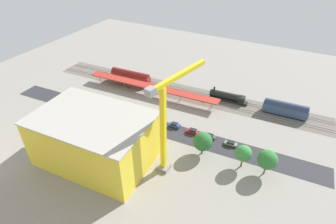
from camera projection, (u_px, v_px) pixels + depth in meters
ground_plane at (155, 118)px, 108.12m from camera, size 201.48×201.48×0.00m
rail_bed at (180, 92)px, 124.71m from camera, size 126.42×19.31×0.01m
street_asphalt at (148, 125)px, 104.39m from camera, size 126.21×14.83×0.01m
track_rails at (180, 92)px, 124.61m from camera, size 125.80×12.89×0.12m
platform_canopy_near at (151, 87)px, 120.96m from camera, size 61.60×7.43×4.11m
locomotive at (229, 97)px, 117.42m from camera, size 16.33×3.58×5.20m
passenger_coach at (285, 109)px, 108.01m from camera, size 17.04×3.94×5.84m
freight_coach_far at (130, 76)px, 130.47m from camera, size 20.10×4.11×6.06m
parked_car_0 at (231, 144)px, 94.37m from camera, size 4.44×2.02×1.56m
parked_car_1 at (210, 136)px, 97.73m from camera, size 4.59×1.89×1.53m
parked_car_2 at (193, 131)px, 99.81m from camera, size 4.83×2.12×1.73m
parked_car_3 at (175, 125)px, 102.79m from camera, size 4.11×2.06×1.82m
parked_car_4 at (159, 121)px, 105.25m from camera, size 4.30×2.01×1.72m
parked_car_5 at (145, 115)px, 108.13m from camera, size 4.40×1.88×1.83m
construction_building at (95, 139)px, 85.14m from camera, size 35.51×24.34×15.89m
construction_roof_slab at (91, 118)px, 80.54m from camera, size 36.13×24.97×0.40m
tower_crane at (167, 119)px, 76.81m from camera, size 6.52×23.73×30.49m
box_truck_0 at (118, 121)px, 103.75m from camera, size 8.79×2.75×3.31m
box_truck_1 at (98, 118)px, 105.16m from camera, size 9.45×2.61×3.25m
box_truck_2 at (127, 127)px, 100.37m from camera, size 9.82×3.71×3.60m
street_tree_0 at (267, 160)px, 80.87m from camera, size 5.96×5.96×8.72m
street_tree_1 at (203, 141)px, 88.46m from camera, size 6.27×6.27×8.34m
street_tree_2 at (243, 153)px, 83.53m from camera, size 5.10×5.10×8.00m
traffic_light at (136, 120)px, 99.47m from camera, size 0.50×0.36×6.38m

